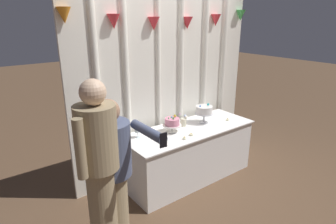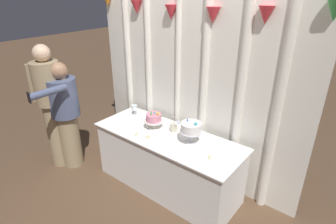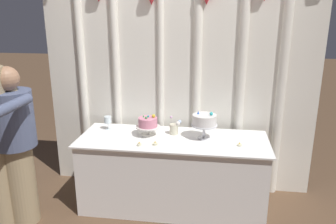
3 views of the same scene
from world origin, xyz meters
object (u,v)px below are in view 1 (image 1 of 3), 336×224
object	(u,v)px
cake_display_nearleft	(172,123)
tealight_far_left	(184,138)
tealight_near_left	(191,135)
guest_girl_blue_dress	(112,171)
guest_man_dark_suit	(99,167)
cake_table	(189,153)
tealight_near_right	(228,120)
flower_vase	(184,121)
cake_display_nearright	(204,110)
wine_glass	(138,130)

from	to	relation	value
cake_display_nearleft	tealight_far_left	bearing A→B (deg)	-95.67
tealight_near_left	guest_girl_blue_dress	size ratio (longest dim) A/B	0.03
tealight_far_left	guest_man_dark_suit	bearing A→B (deg)	-165.06
cake_table	tealight_far_left	distance (m)	0.53
tealight_near_left	tealight_near_right	size ratio (longest dim) A/B	1.20
cake_table	tealight_near_left	world-z (taller)	tealight_near_left
flower_vase	guest_girl_blue_dress	distance (m)	1.49
tealight_near_left	guest_girl_blue_dress	distance (m)	1.26
cake_display_nearright	tealight_near_right	size ratio (longest dim) A/B	6.39
tealight_far_left	guest_girl_blue_dress	bearing A→B (deg)	-167.42
wine_glass	tealight_far_left	distance (m)	0.58
flower_vase	cake_display_nearleft	bearing A→B (deg)	-163.65
flower_vase	tealight_near_left	distance (m)	0.35
flower_vase	tealight_near_right	distance (m)	0.68
tealight_far_left	guest_girl_blue_dress	size ratio (longest dim) A/B	0.03
tealight_near_left	guest_girl_blue_dress	bearing A→B (deg)	-167.19
wine_glass	flower_vase	world-z (taller)	flower_vase
tealight_far_left	tealight_near_left	bearing A→B (deg)	14.56
cake_display_nearright	tealight_near_left	bearing A→B (deg)	-152.19
wine_glass	tealight_near_right	xyz separation A→B (m)	(1.34, -0.27, -0.09)
cake_table	cake_display_nearleft	bearing A→B (deg)	168.67
cake_display_nearright	wine_glass	xyz separation A→B (m)	(-1.01, 0.12, -0.08)
cake_table	guest_man_dark_suit	distance (m)	1.72
wine_glass	guest_girl_blue_dress	world-z (taller)	guest_girl_blue_dress
guest_girl_blue_dress	tealight_near_right	bearing A→B (deg)	10.32
wine_glass	tealight_near_left	size ratio (longest dim) A/B	2.77
tealight_near_right	tealight_far_left	bearing A→B (deg)	-172.39
wine_glass	tealight_near_left	bearing A→B (deg)	-31.95
wine_glass	tealight_near_left	world-z (taller)	wine_glass
cake_display_nearleft	cake_display_nearright	distance (m)	0.56
tealight_near_left	tealight_near_right	world-z (taller)	tealight_near_left
cake_display_nearleft	guest_man_dark_suit	size ratio (longest dim) A/B	0.14
flower_vase	guest_man_dark_suit	distance (m)	1.68
cake_display_nearleft	wine_glass	world-z (taller)	cake_display_nearleft
cake_display_nearleft	guest_man_dark_suit	world-z (taller)	guest_man_dark_suit
tealight_near_right	guest_man_dark_suit	size ratio (longest dim) A/B	0.03
tealight_near_right	wine_glass	bearing A→B (deg)	168.72
guest_girl_blue_dress	guest_man_dark_suit	distance (m)	0.22
cake_display_nearright	tealight_near_right	world-z (taller)	cake_display_nearright
cake_display_nearleft	flower_vase	xyz separation A→B (m)	(0.26, 0.08, -0.06)
cake_table	cake_display_nearright	world-z (taller)	cake_display_nearright
flower_vase	guest_man_dark_suit	size ratio (longest dim) A/B	0.10
flower_vase	guest_girl_blue_dress	size ratio (longest dim) A/B	0.12
cake_display_nearleft	tealight_near_left	bearing A→B (deg)	-64.44
tealight_near_left	tealight_near_right	xyz separation A→B (m)	(0.77, 0.09, -0.00)
tealight_far_left	tealight_near_left	distance (m)	0.15
tealight_far_left	guest_girl_blue_dress	distance (m)	1.11
cake_display_nearright	flower_vase	size ratio (longest dim) A/B	1.54
cake_table	guest_man_dark_suit	size ratio (longest dim) A/B	1.08
tealight_far_left	cake_display_nearleft	bearing A→B (deg)	84.33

